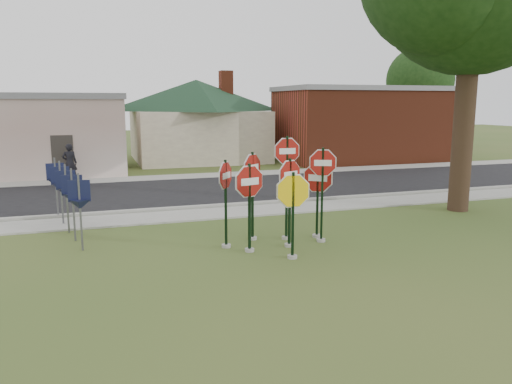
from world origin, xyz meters
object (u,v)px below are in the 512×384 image
object	(u,v)px
stop_sign_left	(249,195)
pedestrian	(70,163)
stop_sign_center	(290,191)
stop_sign_yellow	(293,204)

from	to	relation	value
stop_sign_left	pedestrian	bearing A→B (deg)	109.85
stop_sign_center	stop_sign_yellow	distance (m)	1.02
stop_sign_center	stop_sign_yellow	xyz separation A→B (m)	(-0.30, -0.96, -0.15)
stop_sign_yellow	pedestrian	distance (m)	14.97
pedestrian	stop_sign_yellow	bearing A→B (deg)	112.73
stop_sign_left	pedestrian	xyz separation A→B (m)	(-4.71, 13.04, -0.49)
stop_sign_yellow	stop_sign_left	xyz separation A→B (m)	(-0.82, 0.86, 0.11)
stop_sign_center	stop_sign_yellow	bearing A→B (deg)	-107.54
stop_sign_center	stop_sign_left	size ratio (longest dim) A/B	1.03
stop_sign_left	stop_sign_yellow	bearing A→B (deg)	-46.33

